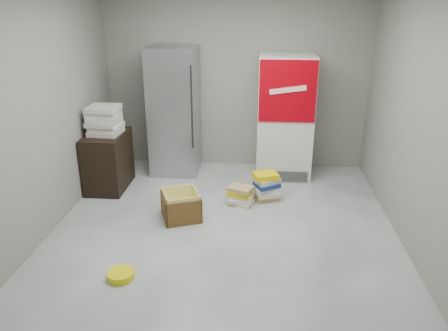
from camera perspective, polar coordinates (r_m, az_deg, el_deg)
The scene contains 10 objects.
ground at distance 4.93m, azimuth -0.34°, elevation -10.16°, with size 5.00×5.00×0.00m, color silver.
room_shell at distance 4.27m, azimuth -0.39°, elevation 10.87°, with size 4.04×5.04×2.82m.
steel_fridge at distance 6.64m, azimuth -6.47°, elevation 7.06°, with size 0.70×0.72×1.90m.
coke_cooler at distance 6.53m, azimuth 7.97°, elevation 6.33°, with size 0.80×0.73×1.80m.
wood_shelf at distance 6.35m, azimuth -14.89°, elevation 0.59°, with size 0.50×0.80×0.80m, color black.
supply_box_stack at distance 6.17m, azimuth -15.35°, elevation 5.75°, with size 0.44×0.44×0.39m.
phonebook_stack_main at distance 5.87m, azimuth 5.55°, elevation -2.74°, with size 0.40×0.39×0.38m.
phonebook_stack_side at distance 5.75m, azimuth 2.20°, elevation -3.89°, with size 0.37×0.33×0.25m.
cardboard_box at distance 5.41m, azimuth -5.63°, elevation -5.45°, with size 0.57×0.57×0.35m.
bucket_lid at distance 4.49m, azimuth -13.32°, elevation -13.74°, with size 0.26×0.26×0.07m, color yellow.
Camera 1 is at (0.39, -4.18, 2.57)m, focal length 35.00 mm.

